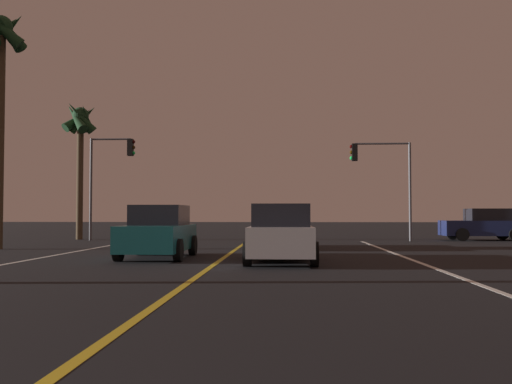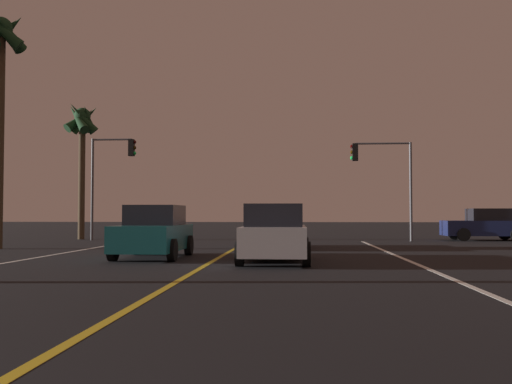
{
  "view_description": "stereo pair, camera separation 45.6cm",
  "coord_description": "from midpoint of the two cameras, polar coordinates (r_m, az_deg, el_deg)",
  "views": [
    {
      "loc": [
        2.03,
        -0.79,
        1.42
      ],
      "look_at": [
        0.49,
        28.48,
        2.52
      ],
      "focal_mm": 41.02,
      "sensor_mm": 36.0,
      "label": 1
    },
    {
      "loc": [
        2.48,
        -0.79,
        1.42
      ],
      "look_at": [
        0.49,
        28.48,
        2.52
      ],
      "focal_mm": 41.02,
      "sensor_mm": 36.0,
      "label": 2
    }
  ],
  "objects": [
    {
      "name": "lane_edge_right",
      "position": [
        13.12,
        20.15,
        -8.21
      ],
      "size": [
        0.16,
        35.47,
        0.01
      ],
      "primitive_type": "cube",
      "color": "silver",
      "rests_on": "ground"
    },
    {
      "name": "lane_center_divider",
      "position": [
        12.81,
        -6.34,
        -8.47
      ],
      "size": [
        0.16,
        35.47,
        0.01
      ],
      "primitive_type": "cube",
      "color": "gold",
      "rests_on": "ground"
    },
    {
      "name": "car_ahead_far",
      "position": [
        24.24,
        2.45,
        -3.55
      ],
      "size": [
        2.02,
        4.3,
        1.7
      ],
      "rotation": [
        0.0,
        0.0,
        1.57
      ],
      "color": "black",
      "rests_on": "ground"
    },
    {
      "name": "car_oncoming",
      "position": [
        19.11,
        -9.25,
        -3.91
      ],
      "size": [
        2.02,
        4.3,
        1.7
      ],
      "rotation": [
        0.0,
        0.0,
        -1.57
      ],
      "color": "black",
      "rests_on": "ground"
    },
    {
      "name": "car_lead_same_lane",
      "position": [
        17.04,
        2.59,
        -4.15
      ],
      "size": [
        2.02,
        4.3,
        1.7
      ],
      "rotation": [
        0.0,
        0.0,
        1.57
      ],
      "color": "black",
      "rests_on": "ground"
    },
    {
      "name": "car_crossing_side",
      "position": [
        33.52,
        21.87,
        -3.01
      ],
      "size": [
        4.3,
        2.02,
        1.7
      ],
      "rotation": [
        0.0,
        0.0,
        3.14
      ],
      "color": "black",
      "rests_on": "ground"
    },
    {
      "name": "traffic_light_near_right",
      "position": [
        31.21,
        12.51,
        2.36
      ],
      "size": [
        3.19,
        0.36,
        5.15
      ],
      "rotation": [
        0.0,
        0.0,
        3.14
      ],
      "color": "#4C4C51",
      "rests_on": "ground"
    },
    {
      "name": "traffic_light_near_left",
      "position": [
        32.33,
        -13.41,
        2.55
      ],
      "size": [
        2.46,
        0.36,
        5.48
      ],
      "color": "#4C4C51",
      "rests_on": "ground"
    },
    {
      "name": "palm_tree_left_mid",
      "position": [
        26.61,
        -23.19,
        12.12
      ],
      "size": [
        2.11,
        2.23,
        9.86
      ],
      "color": "#473826",
      "rests_on": "ground"
    },
    {
      "name": "palm_tree_left_far",
      "position": [
        34.26,
        -16.25,
        5.9
      ],
      "size": [
        2.2,
        2.25,
        7.76
      ],
      "color": "#473826",
      "rests_on": "ground"
    }
  ]
}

